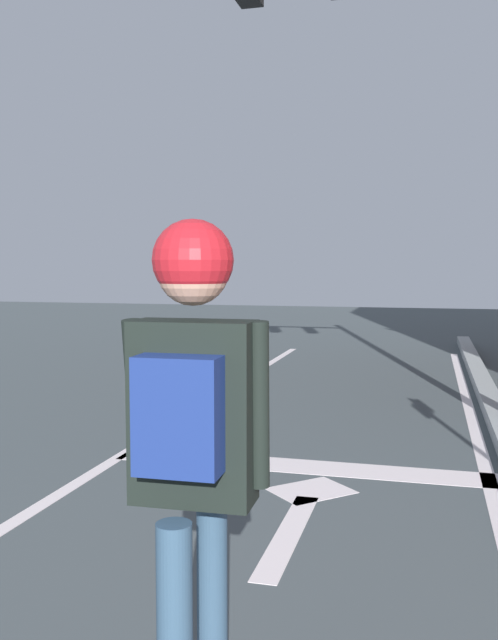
% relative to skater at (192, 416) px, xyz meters
% --- Properties ---
extents(stop_bar, '(3.23, 0.40, 0.01)m').
position_rel_skater_xyz_m(stop_bar, '(-0.26, 3.48, -1.19)').
color(stop_bar, silver).
rests_on(stop_bar, ground).
extents(lane_arrow_stem, '(0.16, 1.40, 0.01)m').
position_rel_skater_xyz_m(lane_arrow_stem, '(-0.09, 2.05, -1.19)').
color(lane_arrow_stem, silver).
rests_on(lane_arrow_stem, ground).
extents(lane_arrow_head, '(0.71, 0.71, 0.01)m').
position_rel_skater_xyz_m(lane_arrow_head, '(-0.09, 2.90, -1.19)').
color(lane_arrow_head, silver).
rests_on(lane_arrow_head, ground).
extents(skater, '(0.48, 0.64, 1.75)m').
position_rel_skater_xyz_m(skater, '(0.00, 0.00, 0.00)').
color(skater, '#314C65').
rests_on(skater, skateboard).
extents(traffic_signal_mast, '(3.84, 0.34, 5.40)m').
position_rel_skater_xyz_m(traffic_signal_mast, '(0.63, 4.98, 2.69)').
color(traffic_signal_mast, '#5A5C54').
rests_on(traffic_signal_mast, ground).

